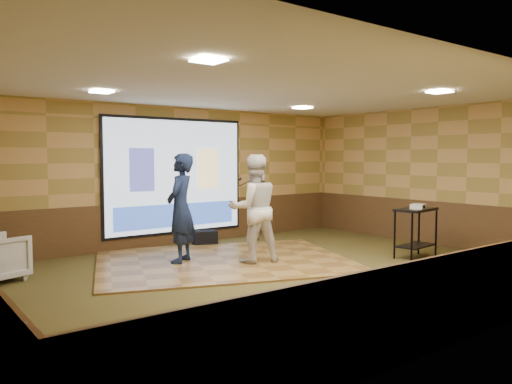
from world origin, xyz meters
TOP-DOWN VIEW (x-y plane):
  - ground at (0.00, 0.00)m, footprint 9.00×9.00m
  - room_shell at (0.00, 0.00)m, footprint 9.04×7.04m
  - wainscot_back at (0.00, 3.48)m, footprint 9.00×0.04m
  - wainscot_front at (0.00, -3.48)m, footprint 9.00×0.04m
  - wainscot_right at (4.48, 0.00)m, footprint 0.04×7.00m
  - projector_screen at (0.00, 3.44)m, footprint 3.32×0.06m
  - downlight_nw at (-2.20, 1.80)m, footprint 0.32×0.32m
  - downlight_ne at (2.20, 1.80)m, footprint 0.32×0.32m
  - downlight_sw at (-2.20, -1.50)m, footprint 0.32×0.32m
  - downlight_se at (2.20, -1.50)m, footprint 0.32×0.32m
  - dance_floor at (-0.17, 1.31)m, footprint 5.38×4.75m
  - player_left at (-0.87, 1.63)m, footprint 0.84×0.82m
  - player_right at (0.18, 0.85)m, footprint 1.12×0.99m
  - av_table at (2.93, -0.60)m, footprint 0.90×0.47m
  - projector at (2.86, -0.68)m, footprint 0.33×0.30m
  - mic_stand at (1.67, 2.93)m, footprint 0.57×0.23m
  - duffel_bag at (0.47, 3.02)m, footprint 0.58×0.47m

SIDE VIEW (x-z plane):
  - ground at x=0.00m, z-range 0.00..0.00m
  - dance_floor at x=-0.17m, z-range 0.00..0.03m
  - duffel_bag at x=0.47m, z-range 0.00..0.31m
  - wainscot_back at x=0.00m, z-range 0.00..0.95m
  - wainscot_front at x=0.00m, z-range 0.00..0.95m
  - wainscot_right at x=4.48m, z-range 0.00..0.95m
  - mic_stand at x=1.67m, z-range -0.23..1.22m
  - av_table at x=2.93m, z-range 0.19..1.13m
  - projector at x=2.86m, z-range 0.95..1.04m
  - player_right at x=0.18m, z-range 0.03..1.96m
  - player_left at x=-0.87m, z-range 0.03..1.98m
  - projector_screen at x=0.00m, z-range 0.21..2.73m
  - room_shell at x=0.00m, z-range 0.58..3.60m
  - downlight_nw at x=-2.20m, z-range 2.96..2.98m
  - downlight_ne at x=2.20m, z-range 2.96..2.98m
  - downlight_sw at x=-2.20m, z-range 2.96..2.98m
  - downlight_se at x=2.20m, z-range 2.96..2.98m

